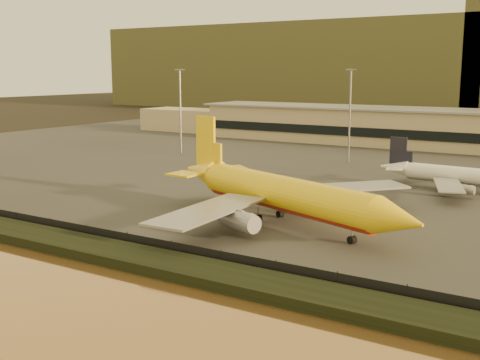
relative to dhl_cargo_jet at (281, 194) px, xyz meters
name	(u,v)px	position (x,y,z in m)	size (l,w,h in m)	color
ground	(214,235)	(-5.71, -11.34, -5.12)	(900.00, 900.00, 0.00)	black
embankment	(141,259)	(-5.71, -28.34, -4.42)	(320.00, 7.00, 1.40)	black
tarmac	(401,159)	(-5.71, 83.66, -5.02)	(320.00, 220.00, 0.20)	#2D2D2D
perimeter_fence	(160,247)	(-5.71, -24.34, -3.82)	(300.00, 0.05, 2.20)	black
terminal_building	(387,127)	(-20.24, 114.22, 1.13)	(202.00, 25.00, 12.60)	tan
apron_light_masts	(440,110)	(9.29, 63.66, 10.59)	(152.20, 12.20, 25.40)	slate
dhl_cargo_jet	(281,194)	(0.00, 0.00, 0.00)	(53.43, 50.74, 16.46)	yellow
white_narrowbody_jet	(463,176)	(19.66, 43.99, -1.79)	(36.48, 35.53, 10.48)	white
gse_vehicle_yellow	(362,212)	(9.96, 11.09, -4.02)	(3.98, 1.79, 1.79)	yellow
gse_vehicle_white	(255,181)	(-20.50, 26.34, -4.00)	(4.09, 1.84, 1.84)	white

